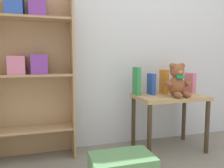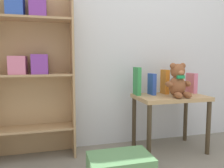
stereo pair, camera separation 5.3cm
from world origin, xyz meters
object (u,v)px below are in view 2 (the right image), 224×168
at_px(book_standing_green, 137,81).
at_px(bookshelf_side, 30,63).
at_px(book_standing_blue, 152,84).
at_px(book_standing_orange, 165,82).
at_px(book_standing_yellow, 179,82).
at_px(teddy_bear, 178,82).
at_px(book_standing_pink, 192,83).
at_px(display_table, 170,104).

bearing_deg(book_standing_green, bookshelf_side, 177.93).
xyz_separation_m(book_standing_blue, book_standing_orange, (0.14, 0.02, 0.02)).
bearing_deg(book_standing_orange, book_standing_yellow, -3.38).
xyz_separation_m(teddy_bear, book_standing_green, (-0.31, 0.21, -0.01)).
relative_size(bookshelf_side, teddy_bear, 4.80).
bearing_deg(bookshelf_side, book_standing_green, -4.63).
distance_m(book_standing_green, book_standing_pink, 0.58).
xyz_separation_m(bookshelf_side, book_standing_pink, (1.53, -0.09, -0.20)).
height_order(book_standing_green, book_standing_orange, book_standing_green).
distance_m(display_table, book_standing_orange, 0.23).
distance_m(teddy_bear, book_standing_pink, 0.33).
xyz_separation_m(book_standing_blue, book_standing_yellow, (0.29, 0.00, 0.01)).
bearing_deg(display_table, book_standing_pink, 18.23).
bearing_deg(book_standing_blue, book_standing_orange, 7.67).
bearing_deg(teddy_bear, book_standing_pink, 34.95).
relative_size(display_table, book_standing_blue, 3.19).
height_order(bookshelf_side, book_standing_yellow, bookshelf_side).
height_order(teddy_bear, book_standing_orange, teddy_bear).
bearing_deg(bookshelf_side, book_standing_orange, -3.58).
xyz_separation_m(book_standing_yellow, book_standing_pink, (0.14, -0.00, -0.02)).
height_order(bookshelf_side, teddy_bear, bookshelf_side).
height_order(bookshelf_side, book_standing_blue, bookshelf_side).
relative_size(book_standing_green, book_standing_orange, 1.11).
height_order(book_standing_yellow, book_standing_pink, book_standing_yellow).
bearing_deg(bookshelf_side, teddy_bear, -12.62).
distance_m(display_table, book_standing_blue, 0.25).
relative_size(display_table, book_standing_yellow, 2.78).
xyz_separation_m(bookshelf_side, book_standing_blue, (1.10, -0.09, -0.20)).
distance_m(bookshelf_side, book_standing_green, 0.97).
xyz_separation_m(display_table, book_standing_blue, (-0.14, 0.09, 0.18)).
height_order(book_standing_orange, book_standing_yellow, book_standing_orange).
xyz_separation_m(book_standing_orange, book_standing_pink, (0.29, -0.01, -0.02)).
bearing_deg(book_standing_orange, book_standing_green, -178.39).
bearing_deg(display_table, book_standing_blue, 147.24).
xyz_separation_m(bookshelf_side, display_table, (1.24, -0.19, -0.38)).
bearing_deg(teddy_bear, book_standing_green, 146.29).
bearing_deg(book_standing_orange, book_standing_blue, -171.70).
height_order(book_standing_blue, book_standing_pink, book_standing_blue).
relative_size(book_standing_blue, book_standing_yellow, 0.87).
distance_m(bookshelf_side, book_standing_orange, 1.26).
bearing_deg(bookshelf_side, book_standing_blue, -4.91).
bearing_deg(book_standing_blue, book_standing_pink, 1.39).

